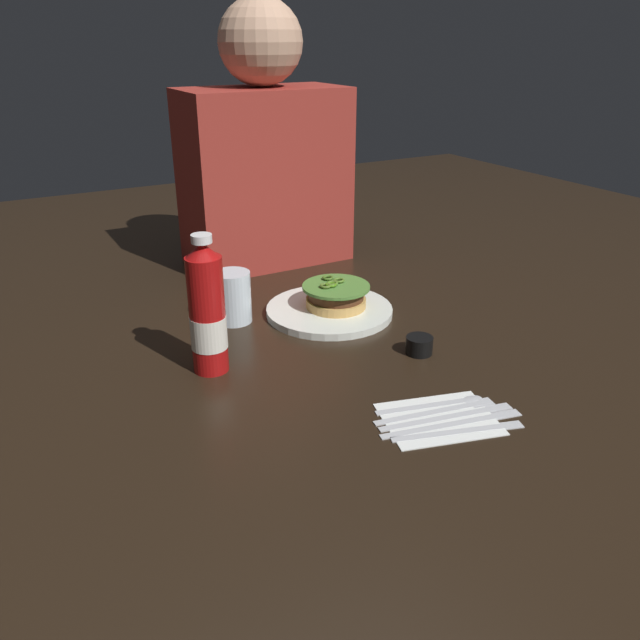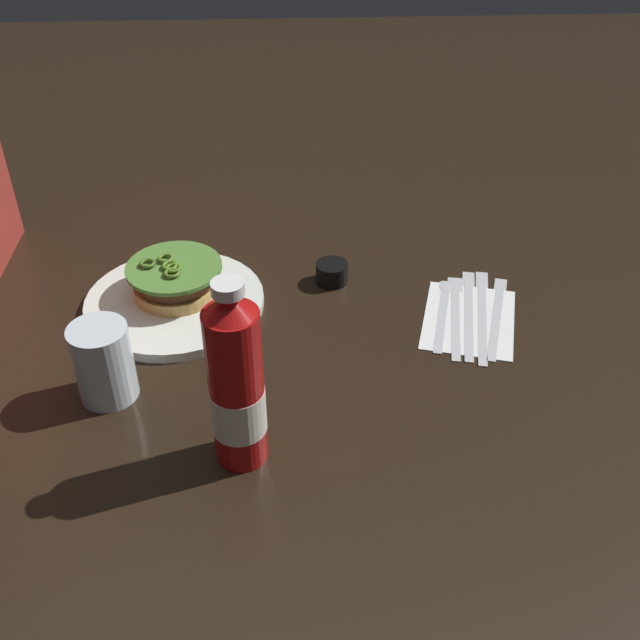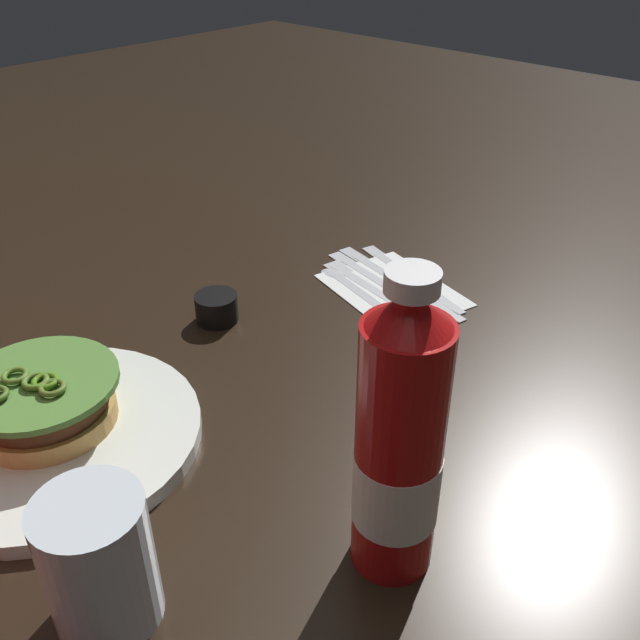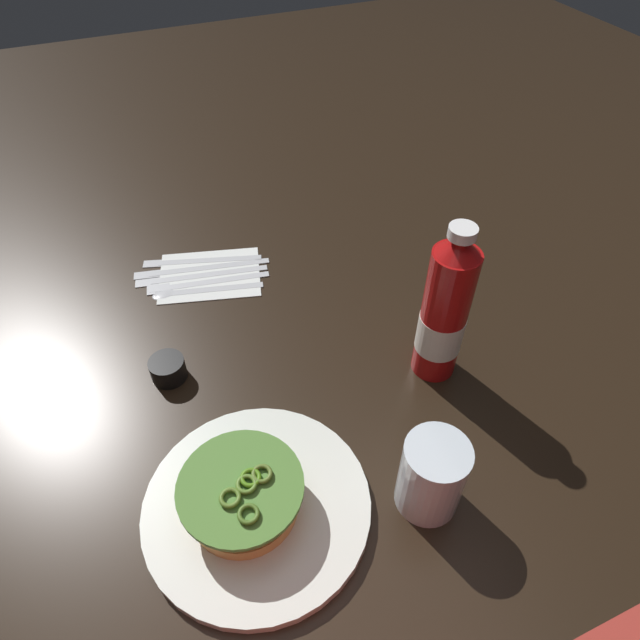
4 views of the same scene
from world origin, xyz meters
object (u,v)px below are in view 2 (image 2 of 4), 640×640
Objects in this scene: burger_sandwich at (175,279)px; steak_knife at (469,306)px; napkin at (469,319)px; condiment_cup at (332,273)px; spoon_utensil at (444,302)px; ketchup_bottle at (236,387)px; table_knife at (498,310)px; water_glass at (104,362)px; fork_utensil at (456,307)px; dinner_plate at (175,302)px; butter_knife at (483,307)px.

burger_sandwich is 0.64× the size of steak_knife.
burger_sandwich reaches higher than napkin.
condiment_cup is 0.17m from spoon_utensil.
burger_sandwich is 0.79× the size of spoon_utensil.
table_knife is (0.25, -0.35, -0.10)m from ketchup_bottle.
burger_sandwich is 0.70× the size of table_knife.
water_glass reaches higher than fork_utensil.
table_knife is 0.06m from fork_utensil.
spoon_utensil is at bearing 72.69° from steak_knife.
dinner_plate reaches higher than fork_utensil.
butter_knife is (-0.03, -0.44, -0.00)m from dinner_plate.
burger_sandwich is 2.83× the size of condiment_cup.
water_glass reaches higher than burger_sandwich.
spoon_utensil reaches higher than napkin.
condiment_cup is at bearing -80.34° from burger_sandwich.
steak_knife is (0.03, -0.01, 0.00)m from napkin.
ketchup_bottle is at bearing 129.99° from steak_knife.
water_glass is at bearing 105.39° from table_knife.
dinner_plate is at bearing 102.79° from condiment_cup.
condiment_cup is at bearing -19.75° from ketchup_bottle.
water_glass is at bearing 161.21° from dinner_plate.
dinner_plate is 1.19× the size of steak_knife.
napkin is at bearing -74.89° from water_glass.
table_knife is at bearing -74.61° from water_glass.
fork_utensil is at bearing -115.19° from condiment_cup.
butter_knife is at bearing -105.98° from spoon_utensil.
dinner_plate is 0.42m from steak_knife.
water_glass is 2.12× the size of condiment_cup.
dinner_plate reaches higher than spoon_utensil.
table_knife is at bearing -110.42° from butter_knife.
napkin is 0.03m from fork_utensil.
ketchup_bottle is (-0.30, -0.10, 0.06)m from burger_sandwich.
water_glass is 0.59× the size of spoon_utensil.
butter_knife is at bearing -52.07° from ketchup_bottle.
ketchup_bottle is 1.20× the size of fork_utensil.
water_glass is 0.46× the size of butter_knife.
ketchup_bottle is at bearing 160.25° from condiment_cup.
napkin is (-0.10, -0.19, -0.01)m from condiment_cup.
ketchup_bottle reaches higher than fork_utensil.
burger_sandwich is 0.83× the size of napkin.
butter_knife is 0.02m from steak_knife.
ketchup_bottle is 2.32× the size of water_glass.
butter_knife is at bearing 69.58° from table_knife.
fork_utensil is (0.01, 0.06, 0.00)m from table_knife.
dinner_plate is 1.08× the size of ketchup_bottle.
burger_sandwich is 0.40m from fork_utensil.
steak_knife is 1.09× the size of fork_utensil.
dinner_plate is at bearing 87.64° from spoon_utensil.
dinner_plate is at bearing 82.73° from napkin.
fork_utensil reaches higher than napkin.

